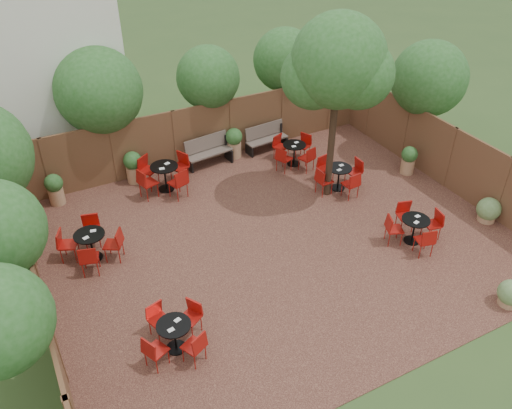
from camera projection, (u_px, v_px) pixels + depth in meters
ground at (278, 240)px, 14.21m from camera, size 80.00×80.00×0.00m
courtyard_paving at (278, 240)px, 14.20m from camera, size 12.00×10.00×0.02m
fence_back at (204, 133)px, 17.29m from camera, size 12.00×0.08×2.00m
fence_left at (38, 284)px, 11.35m from camera, size 0.08×10.00×2.00m
fence_right at (450, 158)px, 15.93m from camera, size 0.08×10.00×2.00m
neighbour_building at (25, 37)px, 16.07m from camera, size 5.00×4.00×8.00m
overhang_foliage at (167, 115)px, 14.42m from camera, size 15.76×10.45×2.70m
courtyard_tree at (338, 67)px, 13.81m from camera, size 2.73×2.63×5.45m
park_bench_left at (208, 151)px, 17.28m from camera, size 1.63×0.72×0.98m
park_bench_right at (266, 137)px, 18.12m from camera, size 1.54×0.62×0.93m
bistro_tables at (243, 206)px, 14.72m from camera, size 9.35×7.65×0.96m
planters at (204, 162)px, 16.58m from camera, size 10.93×4.12×1.04m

